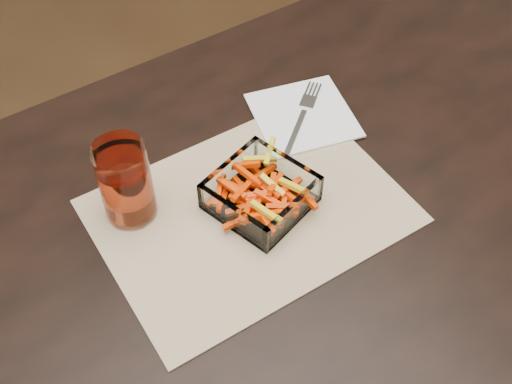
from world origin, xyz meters
TOP-DOWN VIEW (x-y plane):
  - dining_table at (0.00, 0.00)m, footprint 1.60×0.90m
  - placemat at (-0.11, 0.04)m, footprint 0.46×0.34m
  - glass_bowl at (-0.09, 0.04)m, footprint 0.17×0.17m
  - tumbler at (-0.26, 0.14)m, footprint 0.08×0.08m
  - napkin at (0.08, 0.16)m, footprint 0.20×0.20m
  - fork at (0.08, 0.16)m, footprint 0.16×0.13m

SIDE VIEW (x-z plane):
  - dining_table at x=0.00m, z-range 0.29..1.04m
  - placemat at x=-0.11m, z-range 0.75..0.75m
  - napkin at x=0.08m, z-range 0.75..0.76m
  - fork at x=0.08m, z-range 0.76..0.76m
  - glass_bowl at x=-0.09m, z-range 0.75..0.80m
  - tumbler at x=-0.26m, z-range 0.75..0.88m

